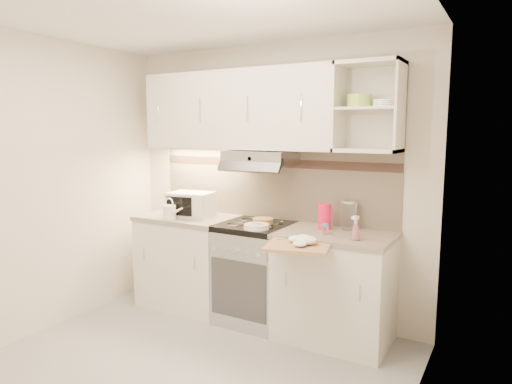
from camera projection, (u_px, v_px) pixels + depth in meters
The scene contains 17 objects.
ground at pixel (178, 376), 3.22m from camera, with size 3.00×3.00×0.00m, color gray.
room_shell at pixel (205, 144), 3.31m from camera, with size 3.04×2.84×2.52m.
base_cabinet_left at pixel (189, 263), 4.47m from camera, with size 0.90×0.60×0.86m, color silver.
worktop_left at pixel (188, 218), 4.41m from camera, with size 0.92×0.62×0.04m, color gray.
base_cabinet_right at pixel (334, 289), 3.73m from camera, with size 0.90×0.60×0.86m, color silver.
worktop_right at pixel (336, 235), 3.67m from camera, with size 0.92×0.62×0.04m, color gray.
electric_range at pixel (255, 272), 4.10m from camera, with size 0.60×0.60×0.90m.
microwave at pixel (191, 204), 4.39m from camera, with size 0.45×0.36×0.23m.
watering_can at pixel (170, 212), 4.23m from camera, with size 0.24×0.12×0.20m.
plate_stack at pixel (257, 226), 3.83m from camera, with size 0.21×0.21×0.05m.
bread_loaf at pixel (263, 221), 4.04m from camera, with size 0.19×0.19×0.05m, color #AC8F47.
pink_pitcher at pixel (325, 216), 3.79m from camera, with size 0.12×0.11×0.22m.
glass_jar at pixel (349, 215), 3.78m from camera, with size 0.13×0.13×0.25m.
spice_jar at pixel (325, 229), 3.62m from camera, with size 0.06×0.06×0.08m.
spray_bottle at pixel (356, 230), 3.42m from camera, with size 0.08×0.08×0.20m.
cutting_board at pixel (299, 246), 3.38m from camera, with size 0.46×0.41×0.03m, color #AC924C.
dish_towel at pixel (298, 239), 3.37m from camera, with size 0.27×0.23×0.07m, color silver, non-canonical shape.
Camera 1 is at (1.97, -2.34, 1.73)m, focal length 32.00 mm.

